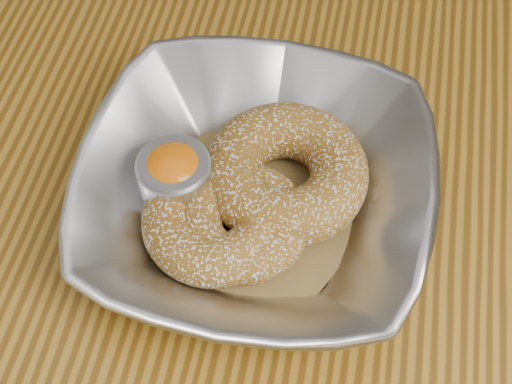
% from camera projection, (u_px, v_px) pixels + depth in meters
% --- Properties ---
extents(table, '(1.20, 0.80, 0.75)m').
position_uv_depth(table, '(205.00, 201.00, 0.63)').
color(table, brown).
rests_on(table, ground_plane).
extents(serving_bowl, '(0.24, 0.24, 0.06)m').
position_uv_depth(serving_bowl, '(256.00, 193.00, 0.48)').
color(serving_bowl, '#B3B5BA').
rests_on(serving_bowl, table).
extents(parchment, '(0.20, 0.20, 0.00)m').
position_uv_depth(parchment, '(256.00, 208.00, 0.50)').
color(parchment, olive).
rests_on(parchment, table).
extents(donut_back, '(0.12, 0.12, 0.04)m').
position_uv_depth(donut_back, '(286.00, 173.00, 0.49)').
color(donut_back, '#8A5A19').
rests_on(donut_back, parchment).
extents(donut_front, '(0.09, 0.09, 0.03)m').
position_uv_depth(donut_front, '(242.00, 222.00, 0.47)').
color(donut_front, '#8A5A19').
rests_on(donut_front, parchment).
extents(donut_extra, '(0.13, 0.13, 0.03)m').
position_uv_depth(donut_extra, '(215.00, 220.00, 0.47)').
color(donut_extra, '#8A5A19').
rests_on(donut_extra, parchment).
extents(ramekin, '(0.05, 0.05, 0.05)m').
position_uv_depth(ramekin, '(175.00, 179.00, 0.48)').
color(ramekin, '#B3B5BA').
rests_on(ramekin, table).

